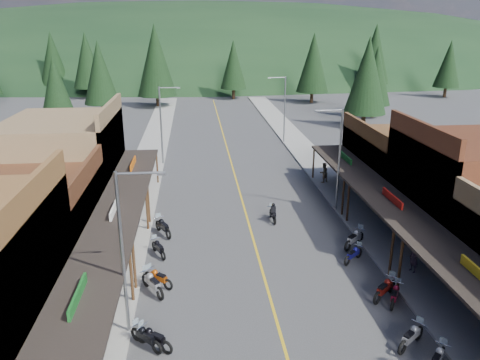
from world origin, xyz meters
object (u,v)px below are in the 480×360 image
object	(u,v)px
shop_west_2	(29,224)
pine_5	(375,54)
streetlight_3	(283,107)
pine_11	(367,75)
shop_west_3	(67,163)
bike_east_7	(353,254)
bike_east_5	(395,294)
shop_east_2	(469,193)
pine_8	(56,86)
bike_west_6	(152,282)
bike_west_7	(158,277)
bike_east_4	(411,335)
rider_on_bike	(273,213)
pine_2	(156,60)
pine_6	(449,64)
streetlight_0	(125,248)
pine_4	(313,63)
pedestrian_east_a	(414,258)
pine_1	(87,60)
bike_east_3	(438,358)
pine_7	(53,58)
pine_10	(100,72)
bike_east_8	(354,238)
pine_9	(376,76)
bike_east_6	(385,288)
bike_west_4	(153,337)
bike_west_9	(163,226)
bike_west_5	(146,336)
streetlight_1	(162,122)
streetlight_2	(338,155)
pedestrian_east_b	(324,173)
bike_west_8	(158,247)
shop_east_3	(403,165)

from	to	relation	value
shop_west_2	pine_5	world-z (taller)	pine_5
streetlight_3	pine_11	xyz separation A→B (m)	(13.05, 8.00, 2.73)
shop_west_3	bike_east_7	world-z (taller)	shop_west_3
bike_east_5	streetlight_3	bearing A→B (deg)	121.19
shop_east_2	pine_8	world-z (taller)	pine_8
bike_west_6	bike_west_7	xyz separation A→B (m)	(0.25, 0.69, -0.09)
bike_east_4	rider_on_bike	size ratio (longest dim) A/B	1.06
pine_2	pine_6	xyz separation A→B (m)	(56.00, 6.00, -1.51)
streetlight_0	pine_4	distance (m)	70.61
bike_east_4	pedestrian_east_a	world-z (taller)	pedestrian_east_a
pine_2	bike_east_5	world-z (taller)	pine_2
pine_1	pine_6	size ratio (longest dim) A/B	1.14
bike_west_6	bike_east_3	distance (m)	14.29
pine_5	bike_west_6	distance (m)	85.11
pine_5	streetlight_3	bearing A→B (deg)	-122.78
pine_6	bike_west_6	bearing A→B (deg)	-128.10
pine_5	shop_west_3	bearing A→B (deg)	-128.21
pine_5	pine_8	xyz separation A→B (m)	(-56.00, -32.00, -2.01)
pine_7	pine_11	bearing A→B (deg)	-36.16
pine_5	bike_east_7	xyz separation A→B (m)	(-28.30, -72.26, -7.44)
pine_4	pine_10	size ratio (longest dim) A/B	1.08
bike_east_4	bike_east_8	xyz separation A→B (m)	(0.73, 9.94, 0.06)
pine_9	rider_on_bike	xyz separation A→B (m)	(-22.17, -38.57, -5.79)
bike_east_6	pine_5	bearing A→B (deg)	119.29
shop_east_2	bike_west_4	xyz separation A→B (m)	(-19.63, -8.95, -2.93)
pine_11	bike_west_9	distance (m)	42.75
bike_east_5	bike_west_6	bearing A→B (deg)	-157.88
pine_9	bike_west_5	bearing A→B (deg)	-120.08
bike_west_4	streetlight_1	bearing A→B (deg)	38.56
pine_5	shop_east_2	bearing A→B (deg)	-106.04
pine_6	bike_east_5	size ratio (longest dim) A/B	5.56
streetlight_2	pine_1	xyz separation A→B (m)	(-30.95, 62.00, 2.78)
streetlight_2	pine_1	size ratio (longest dim) A/B	0.64
pine_6	bike_east_8	xyz separation A→B (m)	(-39.59, -62.33, -5.82)
streetlight_2	pine_9	xyz separation A→B (m)	(17.05, 37.00, 1.92)
streetlight_2	bike_east_3	xyz separation A→B (m)	(-0.82, -17.77, -3.89)
streetlight_2	pedestrian_east_a	xyz separation A→B (m)	(1.74, -10.02, -3.44)
pedestrian_east_b	bike_west_8	bearing A→B (deg)	13.11
streetlight_1	pedestrian_east_b	size ratio (longest dim) A/B	4.35
bike_west_7	bike_east_4	bearing A→B (deg)	-79.07
streetlight_1	bike_east_5	size ratio (longest dim) A/B	4.04
streetlight_0	streetlight_1	bearing A→B (deg)	90.00
pine_10	bike_west_9	world-z (taller)	pine_10
pine_1	bike_west_7	distance (m)	74.45
streetlight_1	pine_1	size ratio (longest dim) A/B	0.64
streetlight_3	pine_10	size ratio (longest dim) A/B	0.69
pine_9	bike_east_3	xyz separation A→B (m)	(-17.87, -54.77, -5.81)
shop_west_2	shop_east_3	xyz separation A→B (m)	(27.51, 9.60, -0.00)
pine_10	streetlight_2	bearing A→B (deg)	-59.29
pedestrian_east_b	shop_east_3	bearing A→B (deg)	123.81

